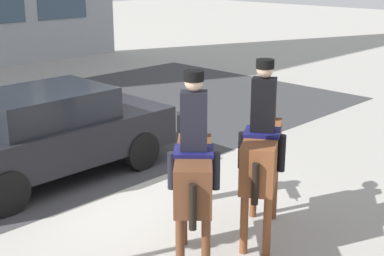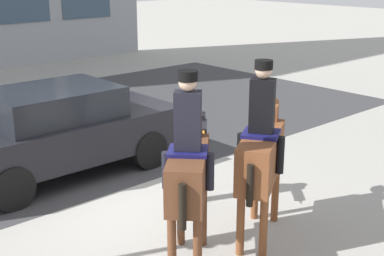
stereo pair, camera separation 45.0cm
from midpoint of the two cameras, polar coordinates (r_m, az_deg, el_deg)
name	(u,v)px [view 2 (the right image)]	position (r m, az deg, el deg)	size (l,w,h in m)	color
ground_plane	(135,200)	(8.99, -4.62, -7.73)	(80.00, 80.00, 0.00)	#9E9B93
road_surface	(13,135)	(12.86, -17.60, -0.74)	(19.02, 8.50, 0.01)	#38383A
mounted_horse_lead	(189,167)	(6.68, 1.58, -4.19)	(1.52, 1.46, 2.58)	#59331E
mounted_horse_companion	(262,150)	(7.46, 9.15, -2.38)	(1.80, 1.29, 2.58)	brown
pedestrian_bystander	(193,144)	(8.53, 1.64, -1.71)	(0.60, 0.87, 1.72)	black
street_car_near_lane	(59,129)	(10.03, -12.75, -0.17)	(4.41, 1.96, 1.65)	black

